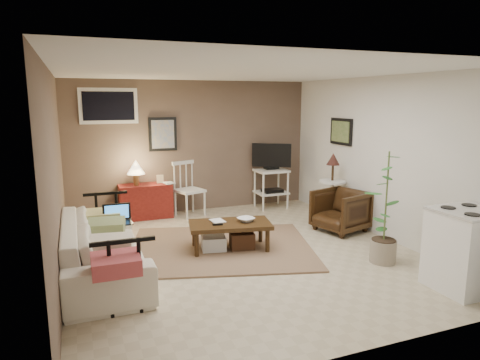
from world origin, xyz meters
name	(u,v)px	position (x,y,z in m)	size (l,w,h in m)	color
floor	(242,253)	(0.00, 0.00, 0.00)	(5.00, 5.00, 0.00)	#C1B293
art_back	(163,134)	(-0.55, 2.48, 1.45)	(0.50, 0.03, 0.60)	black
art_right	(341,132)	(2.23, 1.05, 1.52)	(0.03, 0.60, 0.45)	black
window	(109,106)	(-1.45, 2.48, 1.95)	(0.96, 0.03, 0.60)	silver
rug	(221,248)	(-0.21, 0.29, 0.01)	(2.50, 2.00, 0.02)	#80604A
coffee_table	(229,234)	(-0.12, 0.18, 0.23)	(1.19, 0.77, 0.42)	#3B2610
sofa	(102,238)	(-1.80, -0.04, 0.45)	(2.28, 0.67, 0.89)	silver
sofa_pillows	(108,236)	(-1.75, -0.31, 0.55)	(0.44, 2.17, 0.15)	beige
sofa_end_rails	(114,242)	(-1.67, -0.04, 0.38)	(0.61, 2.28, 0.77)	black
laptop	(117,217)	(-1.58, 0.35, 0.58)	(0.35, 0.26, 0.24)	black
red_console	(145,198)	(-0.94, 2.28, 0.36)	(0.90, 0.40, 1.04)	maroon
spindle_chair	(189,191)	(-0.18, 2.15, 0.46)	(0.56, 0.56, 0.97)	silver
tv_stand	(272,174)	(1.44, 2.14, 0.66)	(0.66, 0.48, 1.24)	silver
side_table	(332,180)	(1.99, 0.90, 0.73)	(0.44, 0.44, 1.18)	silver
armchair	(340,209)	(1.81, 0.38, 0.36)	(0.70, 0.66, 0.72)	#321F0E
potted_plant	(386,203)	(1.57, -0.94, 0.77)	(0.36, 0.36, 1.45)	gray
stove	(467,250)	(1.88, -1.90, 0.45)	(0.69, 0.64, 0.90)	white
bowl	(246,214)	(0.11, 0.15, 0.51)	(0.23, 0.06, 0.23)	#3B2610
book_table	(212,214)	(-0.34, 0.28, 0.51)	(0.17, 0.02, 0.24)	#3B2610
book_console	(164,178)	(-0.61, 2.18, 0.71)	(0.17, 0.02, 0.23)	#3B2610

